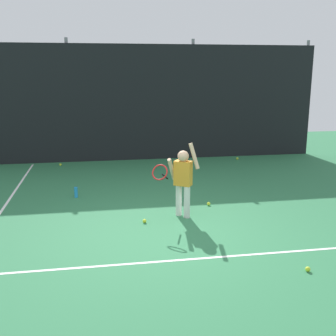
# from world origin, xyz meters

# --- Properties ---
(ground_plane) EXTENTS (20.00, 20.00, 0.00)m
(ground_plane) POSITION_xyz_m (0.00, 0.00, 0.00)
(ground_plane) COLOR #2D7247
(court_line_baseline) EXTENTS (9.00, 0.05, 0.00)m
(court_line_baseline) POSITION_xyz_m (0.00, -0.97, 0.00)
(court_line_baseline) COLOR white
(court_line_baseline) RESTS_ON ground
(back_fence_windscreen) EXTENTS (10.84, 0.08, 3.27)m
(back_fence_windscreen) POSITION_xyz_m (0.00, 5.69, 1.64)
(back_fence_windscreen) COLOR black
(back_fence_windscreen) RESTS_ON ground
(fence_post_1) EXTENTS (0.09, 0.09, 3.42)m
(fence_post_1) POSITION_xyz_m (-1.76, 5.75, 1.71)
(fence_post_1) COLOR slate
(fence_post_1) RESTS_ON ground
(fence_post_2) EXTENTS (0.09, 0.09, 3.42)m
(fence_post_2) POSITION_xyz_m (1.76, 5.75, 1.71)
(fence_post_2) COLOR slate
(fence_post_2) RESTS_ON ground
(fence_post_3) EXTENTS (0.09, 0.09, 3.42)m
(fence_post_3) POSITION_xyz_m (5.27, 5.75, 1.71)
(fence_post_3) COLOR slate
(fence_post_3) RESTS_ON ground
(tennis_player) EXTENTS (0.89, 0.53, 1.35)m
(tennis_player) POSITION_xyz_m (0.44, 0.74, 0.73)
(tennis_player) COLOR silver
(tennis_player) RESTS_ON ground
(water_bottle) EXTENTS (0.07, 0.07, 0.22)m
(water_bottle) POSITION_xyz_m (-1.49, 2.21, 0.11)
(water_bottle) COLOR #268CD8
(water_bottle) RESTS_ON ground
(tennis_ball_1) EXTENTS (0.07, 0.07, 0.07)m
(tennis_ball_1) POSITION_xyz_m (-2.05, 5.21, 0.03)
(tennis_ball_1) COLOR #CCE033
(tennis_ball_1) RESTS_ON ground
(tennis_ball_2) EXTENTS (0.07, 0.07, 0.07)m
(tennis_ball_2) POSITION_xyz_m (3.00, 5.16, 0.03)
(tennis_ball_2) COLOR #CCE033
(tennis_ball_2) RESTS_ON ground
(tennis_ball_3) EXTENTS (0.07, 0.07, 0.07)m
(tennis_ball_3) POSITION_xyz_m (-0.25, 0.54, 0.03)
(tennis_ball_3) COLOR #CCE033
(tennis_ball_3) RESTS_ON ground
(tennis_ball_5) EXTENTS (0.07, 0.07, 0.07)m
(tennis_ball_5) POSITION_xyz_m (1.66, -1.56, 0.03)
(tennis_ball_5) COLOR #CCE033
(tennis_ball_5) RESTS_ON ground
(tennis_ball_6) EXTENTS (0.07, 0.07, 0.07)m
(tennis_ball_6) POSITION_xyz_m (1.08, 1.25, 0.03)
(tennis_ball_6) COLOR #CCE033
(tennis_ball_6) RESTS_ON ground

